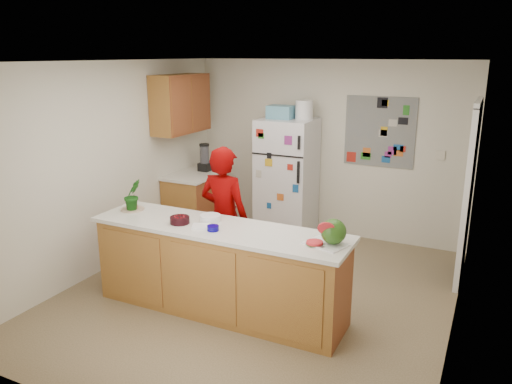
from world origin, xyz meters
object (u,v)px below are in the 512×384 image
at_px(cherry_bowl, 180,220).
at_px(person, 224,218).
at_px(watermelon, 333,232).
at_px(refrigerator, 287,178).

bearing_deg(cherry_bowl, person, 76.43).
bearing_deg(watermelon, cherry_bowl, -176.14).
bearing_deg(cherry_bowl, refrigerator, 86.58).
xyz_separation_m(refrigerator, person, (0.01, -1.83, -0.04)).
height_order(person, cherry_bowl, person).
xyz_separation_m(refrigerator, cherry_bowl, (-0.15, -2.47, 0.11)).
bearing_deg(cherry_bowl, watermelon, 3.86).
height_order(watermelon, cherry_bowl, watermelon).
distance_m(person, watermelon, 1.53).
bearing_deg(refrigerator, cherry_bowl, -93.42).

